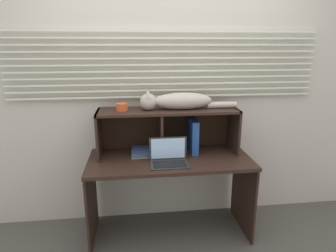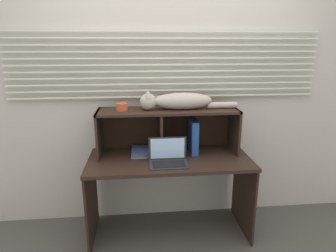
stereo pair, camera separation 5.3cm
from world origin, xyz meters
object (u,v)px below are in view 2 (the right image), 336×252
(cat, at_px, (178,101))
(small_basket, at_px, (122,107))
(laptop, at_px, (168,158))
(book_stack, at_px, (141,152))
(binder_upright, at_px, (193,136))

(cat, relative_size, small_basket, 8.77)
(laptop, height_order, book_stack, laptop)
(cat, distance_m, binder_upright, 0.35)
(laptop, distance_m, binder_upright, 0.36)
(laptop, height_order, small_basket, small_basket)
(cat, height_order, binder_upright, cat)
(book_stack, bearing_deg, cat, 0.66)
(book_stack, bearing_deg, binder_upright, 0.46)
(laptop, relative_size, book_stack, 1.21)
(cat, height_order, laptop, cat)
(book_stack, bearing_deg, laptop, -47.08)
(book_stack, bearing_deg, small_basket, 178.54)
(laptop, xyz_separation_m, small_basket, (-0.37, 0.25, 0.39))
(cat, xyz_separation_m, laptop, (-0.11, -0.25, -0.43))
(cat, bearing_deg, book_stack, -179.34)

